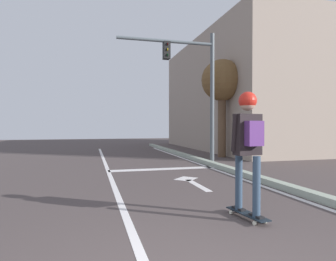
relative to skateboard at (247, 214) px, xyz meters
name	(u,v)px	position (x,y,z in m)	size (l,w,h in m)	color
lane_line_center	(111,178)	(-1.73, 3.98, -0.07)	(0.12, 20.00, 0.01)	silver
lane_line_curbside	(224,173)	(1.55, 3.98, -0.07)	(0.12, 20.00, 0.01)	silver
stop_bar	(163,169)	(-0.01, 5.14, -0.07)	(3.43, 0.40, 0.01)	silver
lane_arrow_stem	(198,185)	(0.16, 2.48, -0.07)	(0.16, 1.40, 0.01)	silver
lane_arrow_head	(186,179)	(0.16, 3.33, -0.07)	(0.56, 0.44, 0.01)	silver
curb_strip	(232,170)	(1.80, 3.98, 0.00)	(0.24, 24.00, 0.14)	#98A392
skateboard	(247,214)	(0.00, 0.00, 0.00)	(0.31, 0.83, 0.08)	black
skater	(248,135)	(0.00, -0.01, 1.18)	(0.49, 0.65, 1.80)	#31455C
traffic_signal_mast	(193,76)	(1.54, 6.64, 3.22)	(3.75, 0.34, 4.95)	#535D62
roadside_tree	(222,83)	(3.38, 7.98, 3.22)	(1.82, 1.82, 4.31)	brown
building_block	(276,96)	(9.06, 12.12, 3.18)	(10.71, 12.18, 6.50)	#A29081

